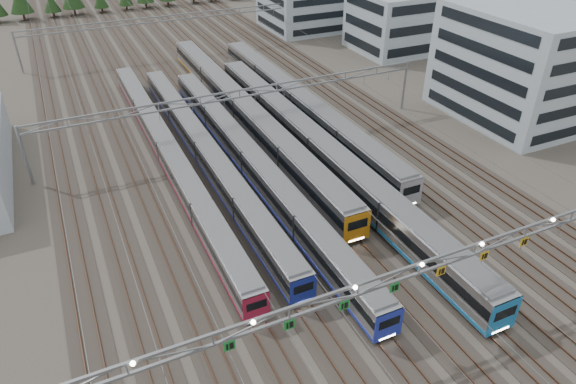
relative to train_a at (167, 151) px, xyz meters
name	(u,v)px	position (x,y,z in m)	size (l,w,h in m)	color
ground	(407,333)	(11.25, -38.03, -1.89)	(400.00, 400.00, 0.00)	#47423A
track_bed	(151,30)	(11.25, 61.97, -0.40)	(54.00, 260.00, 5.42)	#2D2823
train_a	(167,151)	(0.00, 0.00, 0.00)	(2.53, 63.36, 3.29)	black
train_b	(205,151)	(4.50, -2.28, 0.07)	(2.64, 58.60, 3.43)	black
train_c	(251,161)	(9.00, -7.57, 0.14)	(2.74, 61.34, 3.57)	black
train_d	(243,111)	(13.50, 7.19, 0.42)	(3.16, 66.28, 4.12)	black
train_e	(318,149)	(18.00, -8.77, 0.42)	(3.16, 65.81, 4.13)	black
train_f	(299,103)	(22.50, 6.19, 0.41)	(3.14, 58.16, 4.10)	black
gantry_near	(419,272)	(11.20, -38.15, 5.19)	(56.36, 0.61, 8.08)	gray
gantry_mid	(240,100)	(11.25, 1.97, 4.49)	(56.36, 0.36, 8.00)	gray
gantry_far	(163,23)	(11.25, 46.97, 4.49)	(56.36, 0.36, 8.00)	gray
depot_bldg_south	(522,64)	(53.66, -7.36, 6.40)	(18.00, 22.00, 16.59)	#98A9B6
depot_bldg_mid	(391,22)	(55.25, 29.11, 4.17)	(14.00, 16.00, 12.13)	#98A9B6
depot_bldg_north	(312,1)	(48.83, 52.99, 4.42)	(22.00, 18.00, 12.62)	#98A9B6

